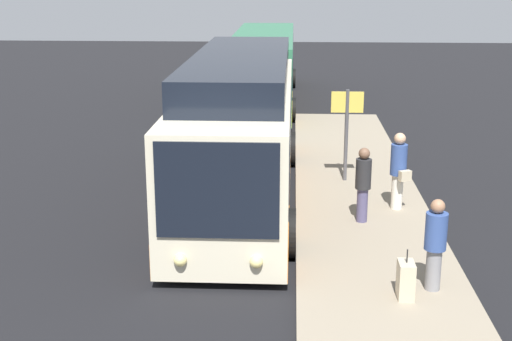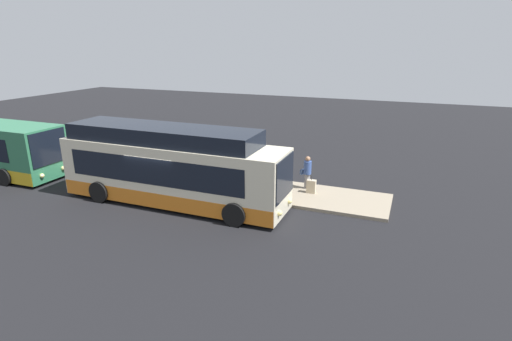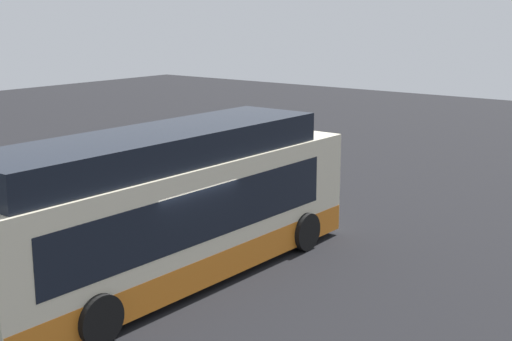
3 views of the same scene
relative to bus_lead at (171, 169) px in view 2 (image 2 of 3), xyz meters
The scene contains 8 objects.
ground 1.70m from the bus_lead, 150.79° to the right, with size 80.00×80.00×0.00m, color black.
platform 3.39m from the bus_lead, 96.60° to the left, with size 20.00×3.16×0.15m.
bus_lead is the anchor object (origin of this frame).
passenger_boarding 6.71m from the bus_lead, 35.00° to the left, with size 0.64×0.50×1.68m.
passenger_waiting 3.55m from the bus_lead, 55.44° to the left, with size 0.40×0.40×1.71m.
passenger_with_bags 3.98m from the bus_lead, 74.49° to the left, with size 0.64×0.54×1.85m.
suitcase 6.81m from the bus_lead, 29.38° to the left, with size 0.44×0.27×0.89m.
sign_post 3.01m from the bus_lead, 115.00° to the left, with size 0.10×0.85×2.46m.
Camera 2 is at (10.52, -14.68, 7.23)m, focal length 28.00 mm.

